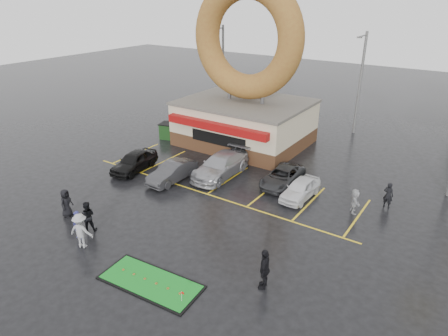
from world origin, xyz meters
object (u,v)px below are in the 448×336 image
Objects in this scene: car_grey at (282,177)px; person_blue at (78,225)px; donut_shop at (245,92)px; car_black at (134,161)px; person_cameraman at (265,269)px; car_dgrey at (172,172)px; car_white at (300,189)px; car_silver at (221,165)px; streetlight_left at (223,67)px; streetlight_mid at (360,81)px; dumpster at (171,131)px; putting_green at (151,282)px.

car_grey is 13.33m from person_blue.
donut_shop reaches higher than car_black.
donut_shop reaches higher than person_cameraman.
car_dgrey reaches higher than car_white.
donut_shop reaches higher than car_grey.
car_black is 6.39m from car_silver.
streetlight_left is 16.89m from car_silver.
car_silver is at bearing -152.29° from person_cameraman.
car_black is 0.78× the size of car_silver.
dumpster is at bearing -140.74° from streetlight_mid.
car_white is (15.18, -13.57, -4.16)m from streetlight_left.
streetlight_left is 1.00× the size of streetlight_mid.
car_white is 0.74× the size of putting_green.
car_black is 1.03× the size of car_dgrey.
person_cameraman is 20.67m from dumpster.
streetlight_left is 18.79m from car_grey.
person_cameraman is (3.35, -23.26, -3.80)m from streetlight_mid.
person_blue is 5.72m from putting_green.
car_dgrey is 10.63m from putting_green.
car_grey is 0.86× the size of putting_green.
person_blue is at bearing -104.72° from streetlight_mid.
donut_shop is 18.81m from person_cameraman.
donut_shop is 19.43m from putting_green.
dumpster is at bearing 108.94° from person_blue.
car_white is at bearing -39.01° from donut_shop.
donut_shop is 1.50× the size of streetlight_left.
car_grey is (10.03, 3.92, -0.12)m from car_black.
car_white is (6.07, 0.08, -0.16)m from car_silver.
dumpster is (-13.00, -10.63, -4.13)m from streetlight_mid.
donut_shop is 10.04m from car_dgrey.
person_blue is (-1.77, -10.72, 0.02)m from car_silver.
car_black reaches higher than car_dgrey.
donut_shop is 3.34× the size of car_dgrey.
person_blue is at bearing -71.36° from car_black.
person_blue is (-7.85, -10.80, 0.17)m from car_white.
person_cameraman is (2.17, -8.69, 0.36)m from car_white.
car_grey is (-0.61, -13.50, -4.20)m from streetlight_mid.
car_silver is 10.86m from person_blue.
donut_shop is 1.50× the size of streetlight_mid.
car_dgrey is (6.84, -16.24, -4.12)m from streetlight_left.
donut_shop reaches higher than car_white.
streetlight_mid is 19.11m from car_dgrey.
car_dgrey is 2.54× the size of person_blue.
car_dgrey is at bearing 125.36° from putting_green.
car_silver is (2.27, 2.59, 0.11)m from car_dgrey.
car_silver reaches higher than car_dgrey.
streetlight_mid is at bearing 85.42° from car_grey.
car_silver reaches higher than car_black.
car_black is (-3.65, -9.47, -3.76)m from donut_shop.
car_dgrey is 7.54m from car_grey.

